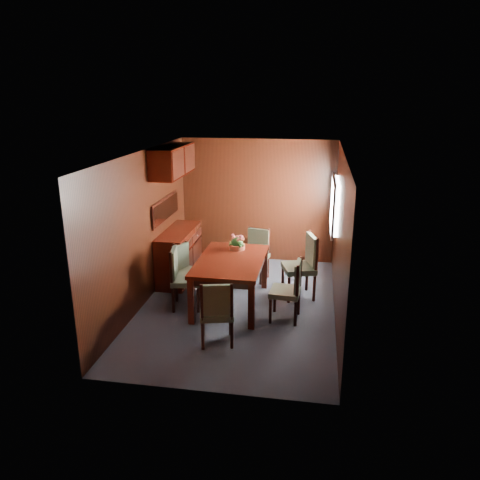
% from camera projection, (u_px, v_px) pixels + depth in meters
% --- Properties ---
extents(ground, '(4.50, 4.50, 0.00)m').
position_uv_depth(ground, '(238.00, 306.00, 7.42)').
color(ground, '#333845').
rests_on(ground, ground).
extents(room_shell, '(3.06, 4.52, 2.41)m').
position_uv_depth(room_shell, '(235.00, 201.00, 7.25)').
color(room_shell, black).
rests_on(room_shell, ground).
extents(sideboard, '(0.48, 1.40, 0.90)m').
position_uv_depth(sideboard, '(179.00, 254.00, 8.42)').
color(sideboard, '#390E07').
rests_on(sideboard, ground).
extents(dining_table, '(1.03, 1.63, 0.76)m').
position_uv_depth(dining_table, '(231.00, 266.00, 7.30)').
color(dining_table, '#390E07').
rests_on(dining_table, ground).
extents(chair_left_near, '(0.52, 0.53, 0.98)m').
position_uv_depth(chair_left_near, '(181.00, 275.00, 7.23)').
color(chair_left_near, black).
rests_on(chair_left_near, ground).
extents(chair_left_far, '(0.53, 0.54, 0.89)m').
position_uv_depth(chair_left_far, '(186.00, 268.00, 7.65)').
color(chair_left_far, black).
rests_on(chair_left_far, ground).
extents(chair_right_near, '(0.46, 0.47, 0.94)m').
position_uv_depth(chair_right_near, '(290.00, 287.00, 6.83)').
color(chair_right_near, black).
rests_on(chair_right_near, ground).
extents(chair_right_far, '(0.62, 0.63, 1.07)m').
position_uv_depth(chair_right_far, '(304.00, 262.00, 7.61)').
color(chair_right_far, black).
rests_on(chair_right_far, ground).
extents(chair_head, '(0.53, 0.51, 0.93)m').
position_uv_depth(chair_head, '(217.00, 310.00, 6.14)').
color(chair_head, black).
rests_on(chair_head, ground).
extents(chair_foot, '(0.53, 0.52, 0.92)m').
position_uv_depth(chair_foot, '(256.00, 251.00, 8.39)').
color(chair_foot, black).
rests_on(chair_foot, ground).
extents(flower_centerpiece, '(0.28, 0.28, 0.28)m').
position_uv_depth(flower_centerpiece, '(237.00, 241.00, 7.69)').
color(flower_centerpiece, '#AA5734').
rests_on(flower_centerpiece, dining_table).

